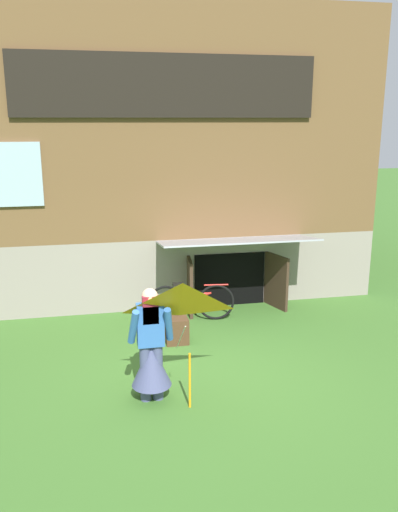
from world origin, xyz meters
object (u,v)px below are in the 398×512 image
Objects in this scene: person at (151,354)px; kite at (183,322)px; bicycle_red at (191,302)px; wooden_crate at (177,331)px.

kite reaches higher than person.
kite is 1.03× the size of bicycle_red.
person is at bearing -109.33° from wooden_crate.
person is 0.94× the size of kite.
kite is at bearing -95.49° from bicycle_red.
bicycle_red is at bearing 66.12° from wooden_crate.
person is 0.97× the size of bicycle_red.
wooden_crate is at bearing -107.24° from bicycle_red.
person is 1.89m from wooden_crate.
kite is at bearing -65.85° from person.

